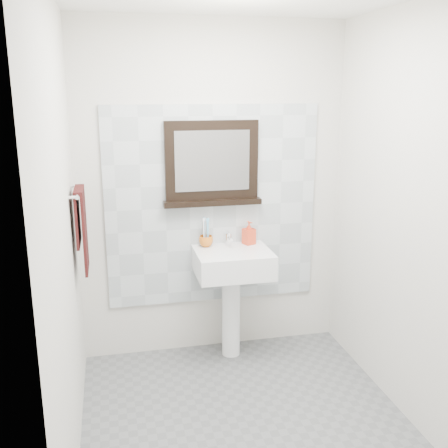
# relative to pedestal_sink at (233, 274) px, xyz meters

# --- Properties ---
(floor) EXTENTS (2.00, 2.20, 0.01)m
(floor) POSITION_rel_pedestal_sink_xyz_m (-0.10, -0.87, -0.68)
(floor) COLOR slate
(floor) RESTS_ON ground
(back_wall) EXTENTS (2.00, 0.01, 2.50)m
(back_wall) POSITION_rel_pedestal_sink_xyz_m (-0.10, 0.23, 0.57)
(back_wall) COLOR silver
(back_wall) RESTS_ON ground
(front_wall) EXTENTS (2.00, 0.01, 2.50)m
(front_wall) POSITION_rel_pedestal_sink_xyz_m (-0.10, -1.97, 0.57)
(front_wall) COLOR silver
(front_wall) RESTS_ON ground
(left_wall) EXTENTS (0.01, 2.20, 2.50)m
(left_wall) POSITION_rel_pedestal_sink_xyz_m (-1.10, -0.87, 0.57)
(left_wall) COLOR silver
(left_wall) RESTS_ON ground
(right_wall) EXTENTS (0.01, 2.20, 2.50)m
(right_wall) POSITION_rel_pedestal_sink_xyz_m (0.90, -0.87, 0.57)
(right_wall) COLOR silver
(right_wall) RESTS_ON ground
(splashback) EXTENTS (1.60, 0.02, 1.50)m
(splashback) POSITION_rel_pedestal_sink_xyz_m (-0.10, 0.21, 0.47)
(splashback) COLOR #B5BFC4
(splashback) RESTS_ON back_wall
(pedestal_sink) EXTENTS (0.55, 0.44, 0.96)m
(pedestal_sink) POSITION_rel_pedestal_sink_xyz_m (0.00, 0.00, 0.00)
(pedestal_sink) COLOR white
(pedestal_sink) RESTS_ON ground
(toothbrush_cup) EXTENTS (0.14, 0.14, 0.08)m
(toothbrush_cup) POSITION_rel_pedestal_sink_xyz_m (-0.17, 0.14, 0.22)
(toothbrush_cup) COLOR #CE6718
(toothbrush_cup) RESTS_ON pedestal_sink
(toothbrushes) EXTENTS (0.05, 0.04, 0.21)m
(toothbrushes) POSITION_rel_pedestal_sink_xyz_m (-0.17, 0.14, 0.31)
(toothbrushes) COLOR white
(toothbrushes) RESTS_ON toothbrush_cup
(soap_dispenser) EXTENTS (0.11, 0.11, 0.18)m
(soap_dispenser) POSITION_rel_pedestal_sink_xyz_m (0.16, 0.13, 0.27)
(soap_dispenser) COLOR red
(soap_dispenser) RESTS_ON pedestal_sink
(framed_mirror) EXTENTS (0.73, 0.11, 0.62)m
(framed_mirror) POSITION_rel_pedestal_sink_xyz_m (-0.12, 0.19, 0.79)
(framed_mirror) COLOR black
(framed_mirror) RESTS_ON back_wall
(towel_bar) EXTENTS (0.07, 0.40, 0.03)m
(towel_bar) POSITION_rel_pedestal_sink_xyz_m (-1.05, -0.17, 0.70)
(towel_bar) COLOR silver
(towel_bar) RESTS_ON left_wall
(hand_towel) EXTENTS (0.06, 0.30, 0.55)m
(hand_towel) POSITION_rel_pedestal_sink_xyz_m (-1.04, -0.17, 0.49)
(hand_towel) COLOR black
(hand_towel) RESTS_ON towel_bar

